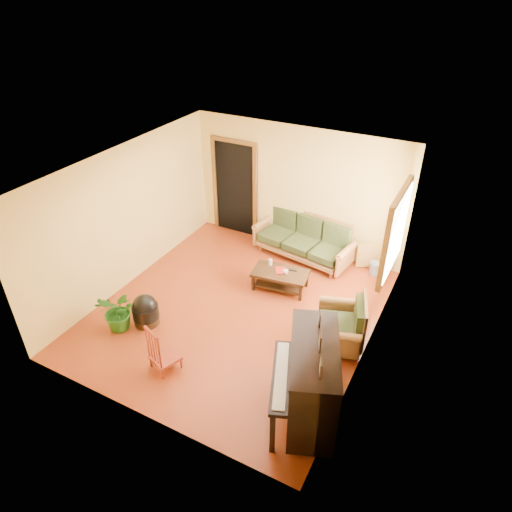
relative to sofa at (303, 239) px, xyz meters
The scene contains 16 objects.
floor 2.20m from the sofa, 98.37° to the right, with size 5.00×5.00×0.00m, color maroon.
doorway 1.89m from the sofa, 169.05° to the left, with size 1.08×0.16×2.05m, color black.
window 2.33m from the sofa, 23.87° to the right, with size 0.12×1.36×1.46m, color white.
sofa is the anchor object (origin of this frame).
coffee_table 1.22m from the sofa, 86.82° to the right, with size 1.01×0.55×0.37m, color black.
armchair 2.59m from the sofa, 54.66° to the right, with size 0.84×0.88×0.88m, color brown.
piano 3.95m from the sofa, 65.64° to the right, with size 0.82×1.39×1.23m, color black.
footstool 3.48m from the sofa, 115.66° to the right, with size 0.44×0.44×0.42m, color black.
red_chair 3.84m from the sofa, 98.99° to the right, with size 0.37×0.41×0.80m, color maroon.
leaning_frame 1.32m from the sofa, 11.48° to the left, with size 0.40×0.09×0.54m, color gold.
ceramic_crock 1.54m from the sofa, ahead, with size 0.21×0.21×0.26m, color #325396.
potted_plant 3.87m from the sofa, 117.48° to the right, with size 0.65×0.56×0.72m, color #225F1B.
book 1.22m from the sofa, 91.10° to the right, with size 0.18×0.25×0.02m, color maroon.
candle 1.09m from the sofa, 100.65° to the right, with size 0.07×0.07×0.12m, color white.
glass_jar 1.20m from the sofa, 81.98° to the right, with size 0.09×0.09×0.06m, color silver.
remote 1.08m from the sofa, 76.89° to the right, with size 0.16×0.04×0.02m, color black.
Camera 1 is at (3.18, -5.36, 5.11)m, focal length 32.00 mm.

